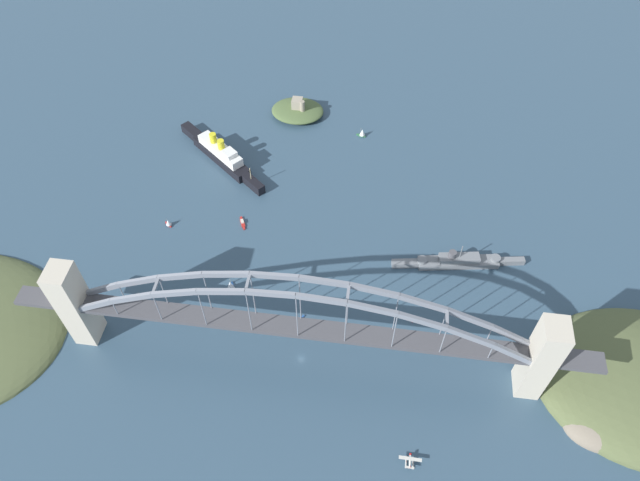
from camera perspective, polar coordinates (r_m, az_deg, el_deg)
name	(u,v)px	position (r m, az deg, el deg)	size (l,w,h in m)	color
ground_plane	(301,358)	(330.14, -1.85, -11.41)	(1400.00, 1400.00, 0.00)	#334C60
harbor_arch_bridge	(300,328)	(301.53, -2.01, -8.48)	(302.55, 15.30, 71.04)	beige
ocean_liner	(221,154)	(430.90, -9.64, 8.32)	(75.39, 64.56, 20.14)	black
naval_cruiser	(457,261)	(372.39, 13.24, -1.97)	(82.40, 17.53, 17.98)	slate
fort_island_mid_harbor	(298,110)	(466.42, -2.20, 12.56)	(40.57, 32.90, 15.48)	#4C6038
seaplane_taxiing_near_bridge	(410,461)	(308.69, 8.76, -20.48)	(11.31, 7.46, 4.90)	#B7B7B2
small_boat_0	(298,320)	(341.80, -2.13, -7.74)	(6.46, 7.50, 1.73)	#234C8C
small_boat_1	(230,285)	(354.64, -8.72, -4.34)	(5.13, 8.34, 9.17)	#234C8C
small_boat_2	(168,223)	(395.69, -14.57, 1.69)	(5.68, 5.06, 6.12)	#B2231E
small_boat_3	(243,223)	(389.35, -7.56, 1.74)	(5.91, 10.92, 1.94)	#B2231E
small_boat_4	(362,133)	(447.51, 4.13, 10.44)	(7.22, 4.88, 7.47)	#2D6B3D
small_boat_5	(138,297)	(363.46, -17.31, -5.26)	(4.45, 6.20, 6.64)	gold
channel_marker_buoy	(413,320)	(345.26, 9.02, -7.63)	(2.20, 2.20, 2.75)	red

